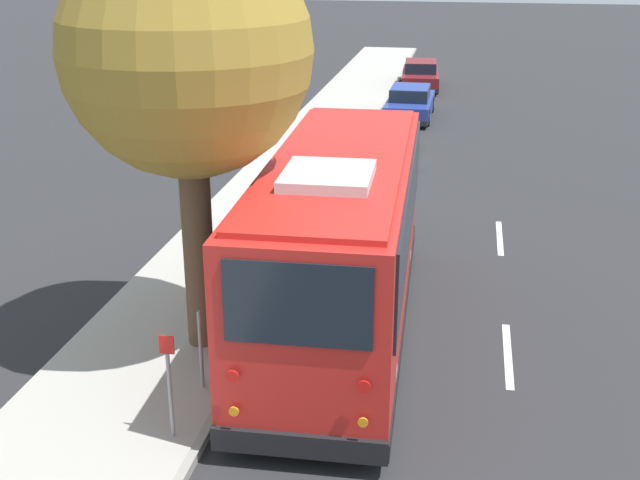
# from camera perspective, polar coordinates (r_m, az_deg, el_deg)

# --- Properties ---
(ground_plane) EXTENTS (160.00, 160.00, 0.00)m
(ground_plane) POSITION_cam_1_polar(r_m,az_deg,el_deg) (14.73, 1.53, -7.57)
(ground_plane) COLOR #28282B
(sidewalk_slab) EXTENTS (80.00, 3.23, 0.15)m
(sidewalk_slab) POSITION_cam_1_polar(r_m,az_deg,el_deg) (15.46, -10.42, -6.17)
(sidewalk_slab) COLOR #A3A099
(sidewalk_slab) RESTS_ON ground
(curb_strip) EXTENTS (80.00, 0.14, 0.15)m
(curb_strip) POSITION_cam_1_polar(r_m,az_deg,el_deg) (14.98, -4.33, -6.79)
(curb_strip) COLOR gray
(curb_strip) RESTS_ON ground
(shuttle_bus) EXTENTS (8.87, 2.97, 3.58)m
(shuttle_bus) POSITION_cam_1_polar(r_m,az_deg,el_deg) (14.50, 1.38, 0.30)
(shuttle_bus) COLOR red
(shuttle_bus) RESTS_ON ground
(parked_sedan_white) EXTENTS (4.67, 1.83, 1.27)m
(parked_sedan_white) POSITION_cam_1_polar(r_m,az_deg,el_deg) (26.89, 5.05, 7.01)
(parked_sedan_white) COLOR silver
(parked_sedan_white) RESTS_ON ground
(parked_sedan_blue) EXTENTS (4.36, 1.85, 1.30)m
(parked_sedan_blue) POSITION_cam_1_polar(r_m,az_deg,el_deg) (33.12, 6.41, 9.63)
(parked_sedan_blue) COLOR navy
(parked_sedan_blue) RESTS_ON ground
(parked_sedan_maroon) EXTENTS (4.59, 1.96, 1.33)m
(parked_sedan_maroon) POSITION_cam_1_polar(r_m,az_deg,el_deg) (39.87, 7.15, 11.54)
(parked_sedan_maroon) COLOR maroon
(parked_sedan_maroon) RESTS_ON ground
(street_tree) EXTENTS (4.05, 4.05, 7.78)m
(street_tree) POSITION_cam_1_polar(r_m,az_deg,el_deg) (13.24, -9.36, 14.20)
(street_tree) COLOR brown
(street_tree) RESTS_ON sidewalk_slab
(sign_post_near) EXTENTS (0.06, 0.22, 1.64)m
(sign_post_near) POSITION_cam_1_polar(r_m,az_deg,el_deg) (11.84, -10.65, -10.12)
(sign_post_near) COLOR gray
(sign_post_near) RESTS_ON sidewalk_slab
(sign_post_far) EXTENTS (0.06, 0.06, 1.36)m
(sign_post_far) POSITION_cam_1_polar(r_m,az_deg,el_deg) (13.03, -8.48, -7.72)
(sign_post_far) COLOR gray
(sign_post_far) RESTS_ON sidewalk_slab
(lane_stripe_mid) EXTENTS (2.40, 0.14, 0.01)m
(lane_stripe_mid) POSITION_cam_1_polar(r_m,az_deg,el_deg) (14.83, 13.21, -7.95)
(lane_stripe_mid) COLOR silver
(lane_stripe_mid) RESTS_ON ground
(lane_stripe_ahead) EXTENTS (2.40, 0.14, 0.01)m
(lane_stripe_ahead) POSITION_cam_1_polar(r_m,az_deg,el_deg) (20.30, 12.66, 0.16)
(lane_stripe_ahead) COLOR silver
(lane_stripe_ahead) RESTS_ON ground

